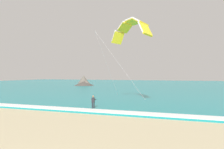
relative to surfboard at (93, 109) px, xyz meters
The scene contains 6 objects.
sea 57.45m from the surfboard, 86.56° to the left, with size 200.00×120.00×0.20m, color teal.
surf_foam 3.83m from the surfboard, 25.63° to the right, with size 200.00×2.00×0.04m, color white.
surfboard is the anchor object (origin of this frame).
kitesurfer 0.91m from the surfboard, 98.39° to the left, with size 0.57×0.57×1.69m.
kite_primary 11.54m from the surfboard, 47.46° to the left, with size 6.74×6.55×10.24m.
headland_left 51.79m from the surfboard, 118.40° to the left, with size 7.80×7.80×3.79m.
Camera 1 is at (7.46, -6.16, 4.24)m, focal length 34.86 mm.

